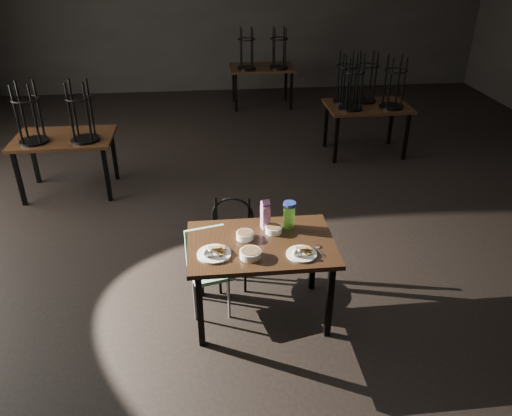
{
  "coord_description": "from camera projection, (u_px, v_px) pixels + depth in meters",
  "views": [
    {
      "loc": [
        -0.86,
        -4.63,
        2.96
      ],
      "look_at": [
        -0.45,
        -0.84,
        0.85
      ],
      "focal_mm": 35.0,
      "sensor_mm": 36.0,
      "label": 1
    }
  ],
  "objects": [
    {
      "name": "plate_right",
      "position": [
        301.0,
        253.0,
        3.89
      ],
      "size": [
        0.24,
        0.24,
        0.08
      ],
      "color": "white",
      "rests_on": "main_table"
    },
    {
      "name": "plate_left",
      "position": [
        214.0,
        253.0,
        3.89
      ],
      "size": [
        0.27,
        0.27,
        0.09
      ],
      "color": "white",
      "rests_on": "main_table"
    },
    {
      "name": "spoon",
      "position": [
        319.0,
        247.0,
        3.99
      ],
      "size": [
        0.05,
        0.18,
        0.01
      ],
      "color": "silver",
      "rests_on": "main_table"
    },
    {
      "name": "bentwood_chair",
      "position": [
        232.0,
        236.0,
        4.6
      ],
      "size": [
        0.43,
        0.42,
        0.86
      ],
      "rotation": [
        0.0,
        0.0,
        -0.17
      ],
      "color": "black",
      "rests_on": "ground"
    },
    {
      "name": "bowl_far",
      "position": [
        274.0,
        229.0,
        4.18
      ],
      "size": [
        0.14,
        0.14,
        0.06
      ],
      "color": "white",
      "rests_on": "main_table"
    },
    {
      "name": "bowl_near",
      "position": [
        245.0,
        235.0,
        4.1
      ],
      "size": [
        0.14,
        0.14,
        0.06
      ],
      "color": "white",
      "rests_on": "main_table"
    },
    {
      "name": "school_chair",
      "position": [
        209.0,
        262.0,
        4.32
      ],
      "size": [
        0.42,
        0.42,
        0.75
      ],
      "rotation": [
        0.0,
        0.0,
        0.23
      ],
      "color": "#77B993",
      "rests_on": "ground"
    },
    {
      "name": "bg_table_far",
      "position": [
        262.0,
        67.0,
        9.36
      ],
      "size": [
        1.2,
        0.8,
        1.48
      ],
      "color": "black",
      "rests_on": "ground"
    },
    {
      "name": "room",
      "position": [
        290.0,
        14.0,
        4.42
      ],
      "size": [
        12.0,
        12.04,
        3.22
      ],
      "color": "black",
      "rests_on": "ground"
    },
    {
      "name": "bowl_big",
      "position": [
        250.0,
        254.0,
        3.86
      ],
      "size": [
        0.17,
        0.17,
        0.06
      ],
      "color": "white",
      "rests_on": "main_table"
    },
    {
      "name": "bg_table_right",
      "position": [
        366.0,
        102.0,
        7.28
      ],
      "size": [
        1.2,
        0.8,
        1.48
      ],
      "color": "black",
      "rests_on": "ground"
    },
    {
      "name": "bg_table_left",
      "position": [
        63.0,
        138.0,
        6.12
      ],
      "size": [
        1.2,
        0.8,
        1.48
      ],
      "color": "black",
      "rests_on": "ground"
    },
    {
      "name": "main_table",
      "position": [
        261.0,
        250.0,
        4.1
      ],
      "size": [
        1.2,
        0.8,
        0.75
      ],
      "color": "black",
      "rests_on": "ground"
    },
    {
      "name": "water_bottle",
      "position": [
        289.0,
        215.0,
        4.21
      ],
      "size": [
        0.14,
        0.14,
        0.24
      ],
      "color": "#72D53E",
      "rests_on": "main_table"
    },
    {
      "name": "juice_carton",
      "position": [
        265.0,
        215.0,
        4.2
      ],
      "size": [
        0.08,
        0.08,
        0.27
      ],
      "color": "#8D1979",
      "rests_on": "main_table"
    }
  ]
}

